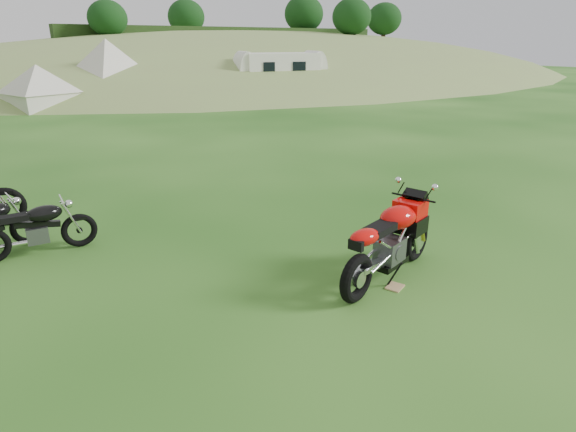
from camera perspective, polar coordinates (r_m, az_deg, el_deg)
ground at (r=7.06m, az=2.04°, el=-5.99°), size 120.00×120.00×0.00m
hillside at (r=53.01m, az=-5.54°, el=16.75°), size 80.00×64.00×8.00m
hedgerow at (r=53.01m, az=-5.54°, el=16.75°), size 36.00×1.20×8.60m
sport_motorcycle at (r=6.59m, az=12.00°, el=-2.33°), size 2.19×0.97×1.28m
plywood_board at (r=6.64m, az=12.55°, el=-8.20°), size 0.29×0.26×0.02m
vintage_moto_b at (r=8.20m, az=-27.81°, el=-1.21°), size 1.73×0.58×0.89m
tent_left at (r=25.84m, az=-27.44°, el=13.62°), size 3.22×3.22×2.25m
tent_mid at (r=29.16m, az=-20.45°, el=15.77°), size 4.31×4.31×2.94m
caravan at (r=29.09m, az=-0.99°, el=16.47°), size 5.68×3.79×2.44m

